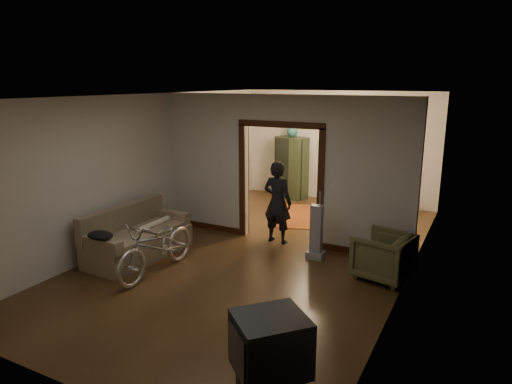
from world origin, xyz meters
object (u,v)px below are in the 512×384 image
Objects in this scene: locker at (292,168)px; desk at (374,197)px; armchair at (383,256)px; bicycle at (157,246)px; sofa at (138,232)px; person at (278,202)px.

desk is (2.26, -0.29, -0.48)m from locker.
armchair is 0.90× the size of desk.
bicycle is at bearing -97.62° from desk.
sofa is at bearing -81.76° from locker.
desk is (2.99, 4.82, -0.11)m from sofa.
locker is at bearing -128.51° from armchair.
person is 3.25m from desk.
locker is (-3.29, 4.05, 0.44)m from armchair.
sofa is 1.08× the size of bicycle.
sofa is 0.87m from bicycle.
bicycle is 3.59m from armchair.
locker is (0.73, 5.11, 0.37)m from sofa.
sofa is at bearing 150.76° from bicycle.
person is at bearing -54.85° from locker.
bicycle is 5.69m from desk.
person is (1.85, 1.81, 0.35)m from sofa.
person reaches higher than armchair.
armchair is 2.34m from person.
armchair is (3.27, 1.48, -0.10)m from bicycle.
person is 1.77× the size of desk.
bicycle reaches higher than sofa.
sofa is 5.17m from locker.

